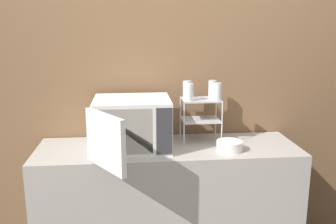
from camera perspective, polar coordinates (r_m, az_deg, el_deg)
wall_back at (r=2.78m, az=-0.64°, el=4.42°), size 8.00×0.06×2.60m
counter at (r=2.74m, az=0.01°, el=-14.38°), size 1.78×0.56×0.91m
microwave at (r=2.49m, az=-5.63°, el=-1.88°), size 0.53×0.76×0.34m
dish_rack at (r=2.65m, az=5.02°, el=0.19°), size 0.27×0.20×0.31m
glass_front_left at (r=2.54m, az=3.21°, el=3.04°), size 0.06×0.06×0.12m
glass_back_right at (r=2.69m, az=6.80°, el=3.55°), size 0.06×0.06×0.12m
glass_front_right at (r=2.58m, az=7.52°, el=3.09°), size 0.06×0.06×0.12m
glass_back_left at (r=2.66m, az=2.92°, el=3.49°), size 0.06×0.06×0.12m
bowl at (r=2.51m, az=9.35°, el=-5.12°), size 0.17×0.17×0.07m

